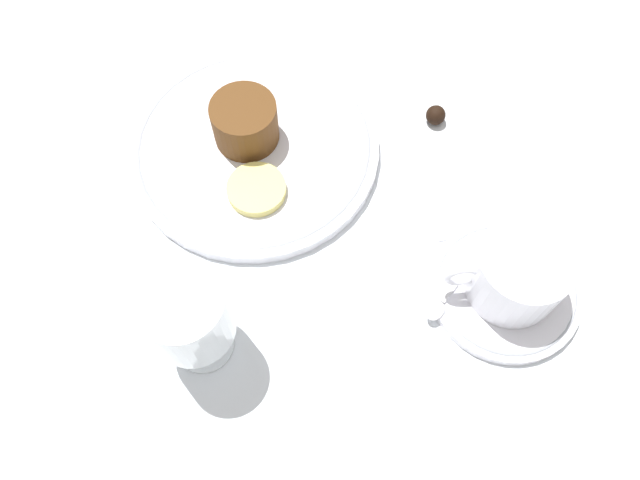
{
  "coord_description": "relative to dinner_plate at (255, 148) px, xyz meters",
  "views": [
    {
      "loc": [
        -0.01,
        0.37,
        0.57
      ],
      "look_at": [
        -0.03,
        0.11,
        0.04
      ],
      "focal_mm": 35.0,
      "sensor_mm": 36.0,
      "label": 1
    }
  ],
  "objects": [
    {
      "name": "coffee_cup",
      "position": [
        -0.24,
        0.18,
        0.04
      ],
      "size": [
        0.11,
        0.09,
        0.07
      ],
      "color": "white",
      "rests_on": "saucer"
    },
    {
      "name": "dessert_cake",
      "position": [
        0.01,
        -0.01,
        0.03
      ],
      "size": [
        0.07,
        0.07,
        0.05
      ],
      "color": "#563314",
      "rests_on": "dinner_plate"
    },
    {
      "name": "spoon",
      "position": [
        -0.19,
        0.18,
        0.0
      ],
      "size": [
        0.09,
        0.09,
        0.0
      ],
      "color": "silver",
      "rests_on": "saucer"
    },
    {
      "name": "dinner_plate",
      "position": [
        0.0,
        0.0,
        0.0
      ],
      "size": [
        0.27,
        0.27,
        0.01
      ],
      "color": "white",
      "rests_on": "ground_plane"
    },
    {
      "name": "ground_plane",
      "position": [
        -0.03,
        0.02,
        -0.01
      ],
      "size": [
        3.0,
        3.0,
        0.0
      ],
      "primitive_type": "plane",
      "color": "white"
    },
    {
      "name": "wine_glass",
      "position": [
        0.06,
        0.21,
        0.07
      ],
      "size": [
        0.07,
        0.07,
        0.12
      ],
      "color": "silver",
      "rests_on": "ground_plane"
    },
    {
      "name": "fork",
      "position": [
        -0.18,
        0.05,
        -0.01
      ],
      "size": [
        0.04,
        0.2,
        0.01
      ],
      "color": "silver",
      "rests_on": "ground_plane"
    },
    {
      "name": "pineapple_slice",
      "position": [
        -0.0,
        0.06,
        0.01
      ],
      "size": [
        0.06,
        0.06,
        0.01
      ],
      "color": "#EFE075",
      "rests_on": "dinner_plate"
    },
    {
      "name": "saucer",
      "position": [
        -0.24,
        0.18,
        -0.0
      ],
      "size": [
        0.15,
        0.15,
        0.01
      ],
      "color": "white",
      "rests_on": "ground_plane"
    },
    {
      "name": "chocolate_truffle",
      "position": [
        -0.2,
        -0.03,
        0.0
      ],
      "size": [
        0.02,
        0.02,
        0.02
      ],
      "color": "black",
      "rests_on": "ground_plane"
    }
  ]
}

